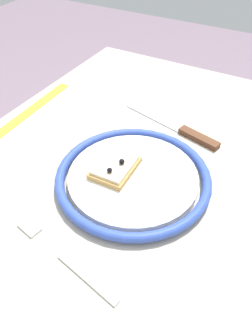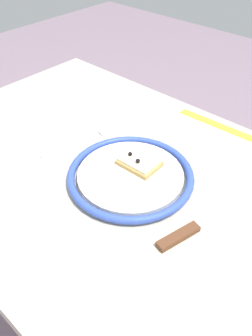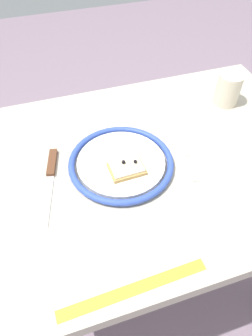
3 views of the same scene
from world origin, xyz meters
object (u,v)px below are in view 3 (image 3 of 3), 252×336
(dining_table, at_px, (137,183))
(fork, at_px, (187,153))
(cup, at_px, (228,89))
(plate, at_px, (121,164))
(measuring_tape, at_px, (134,289))
(pizza_slice_near, at_px, (127,168))
(knife, at_px, (51,172))

(dining_table, bearing_deg, fork, 174.19)
(fork, bearing_deg, cup, -141.03)
(plate, bearing_deg, measuring_tape, 77.02)
(pizza_slice_near, relative_size, knife, 0.37)
(plate, bearing_deg, cup, -157.58)
(knife, distance_m, measuring_tape, 0.36)
(knife, bearing_deg, measuring_tape, 107.34)
(cup, distance_m, measuring_tape, 0.67)
(fork, bearing_deg, dining_table, -5.81)
(dining_table, relative_size, knife, 4.49)
(dining_table, distance_m, measuring_tape, 0.35)
(fork, relative_size, cup, 2.03)
(cup, bearing_deg, plate, 22.42)
(cup, relative_size, measuring_tape, 0.33)
(knife, bearing_deg, fork, 173.22)
(pizza_slice_near, relative_size, measuring_tape, 0.29)
(knife, relative_size, measuring_tape, 0.78)
(dining_table, bearing_deg, knife, -7.35)
(plate, distance_m, measuring_tape, 0.32)
(knife, bearing_deg, pizza_slice_near, 161.07)
(cup, bearing_deg, fork, 38.97)
(plate, relative_size, knife, 1.15)
(dining_table, height_order, plate, plate)
(pizza_slice_near, relative_size, fork, 0.44)
(plate, bearing_deg, knife, -10.50)
(measuring_tape, bearing_deg, pizza_slice_near, -107.11)
(dining_table, relative_size, cup, 10.78)
(plate, height_order, knife, plate)
(plate, relative_size, cup, 2.77)
(dining_table, height_order, cup, cup)
(pizza_slice_near, xyz_separation_m, knife, (0.18, -0.06, -0.02))
(plate, relative_size, pizza_slice_near, 3.08)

